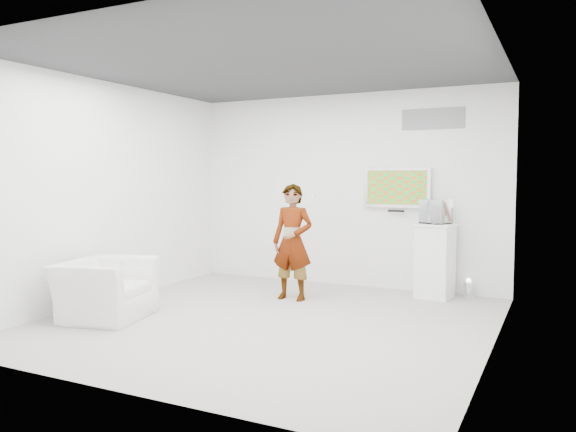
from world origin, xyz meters
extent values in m
cube|color=#A9A69B|center=(0.00, 0.00, 0.01)|extent=(5.00, 5.00, 0.01)
cube|color=#313133|center=(0.00, 0.00, 3.00)|extent=(5.00, 5.00, 0.01)
cube|color=white|center=(0.00, 2.50, 1.50)|extent=(5.00, 0.01, 3.00)
cube|color=white|center=(0.00, -2.50, 1.50)|extent=(5.00, 0.01, 3.00)
cube|color=white|center=(-2.50, 0.00, 1.50)|extent=(0.01, 5.00, 3.00)
cube|color=white|center=(2.50, 0.00, 1.50)|extent=(0.01, 5.00, 3.00)
cube|color=silver|center=(0.85, 2.45, 1.55)|extent=(1.00, 0.08, 0.60)
cube|color=slate|center=(1.35, 2.49, 2.55)|extent=(0.90, 0.02, 0.30)
imported|color=white|center=(-0.27, 1.16, 0.81)|extent=(0.59, 0.39, 1.61)
imported|color=white|center=(-1.87, -0.77, 0.35)|extent=(1.16, 1.26, 0.70)
cube|color=white|center=(1.49, 2.16, 0.53)|extent=(0.57, 0.57, 1.05)
cylinder|color=white|center=(1.92, 2.35, 0.13)|extent=(0.21, 0.21, 0.26)
cube|color=white|center=(1.49, 2.16, 1.22)|extent=(0.44, 0.44, 0.34)
cube|color=white|center=(1.49, 2.16, 1.16)|extent=(0.07, 0.16, 0.21)
cube|color=white|center=(-0.02, 1.32, 1.45)|extent=(0.07, 0.15, 0.04)
camera|label=1|loc=(3.09, -5.81, 1.71)|focal=35.00mm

